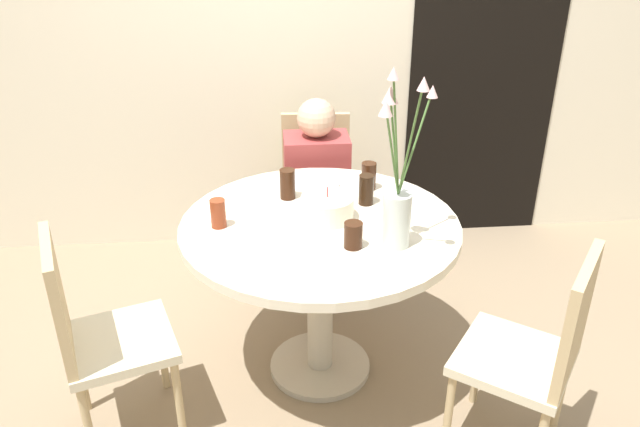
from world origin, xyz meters
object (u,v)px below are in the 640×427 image
(drink_glass_3, at_px, (366,190))
(drink_glass_2, at_px, (369,176))
(side_plate, at_px, (317,183))
(drink_glass_0, at_px, (353,235))
(drink_glass_1, at_px, (288,184))
(chair_right_flank, at_px, (539,349))
(chair_far_back, at_px, (95,330))
(flower_vase, at_px, (397,197))
(drink_glass_4, at_px, (218,214))
(birthday_cake, at_px, (327,208))
(chair_near_front, at_px, (316,186))
(person_guest, at_px, (317,200))

(drink_glass_3, bearing_deg, drink_glass_2, 76.85)
(side_plate, distance_m, drink_glass_3, 0.30)
(drink_glass_0, bearing_deg, drink_glass_1, 116.53)
(drink_glass_2, bearing_deg, chair_right_flank, -60.29)
(chair_far_back, bearing_deg, drink_glass_3, -86.21)
(chair_right_flank, height_order, drink_glass_1, drink_glass_1)
(chair_far_back, xyz_separation_m, flower_vase, (1.15, 0.08, 0.47))
(chair_far_back, distance_m, drink_glass_1, 0.99)
(chair_far_back, relative_size, drink_glass_4, 7.61)
(chair_right_flank, height_order, drink_glass_3, same)
(birthday_cake, relative_size, drink_glass_1, 1.62)
(drink_glass_4, bearing_deg, chair_far_back, -147.49)
(flower_vase, bearing_deg, chair_near_front, 100.20)
(chair_near_front, xyz_separation_m, drink_glass_1, (-0.18, -0.69, 0.33))
(chair_near_front, height_order, drink_glass_3, same)
(birthday_cake, bearing_deg, chair_far_back, -160.04)
(flower_vase, height_order, drink_glass_4, flower_vase)
(flower_vase, height_order, person_guest, flower_vase)
(chair_right_flank, bearing_deg, drink_glass_3, -106.60)
(chair_far_back, xyz_separation_m, side_plate, (0.90, 0.68, 0.27))
(side_plate, xyz_separation_m, drink_glass_4, (-0.43, -0.38, 0.05))
(side_plate, distance_m, drink_glass_4, 0.58)
(chair_near_front, distance_m, chair_right_flank, 1.64)
(person_guest, bearing_deg, drink_glass_1, -108.20)
(side_plate, bearing_deg, drink_glass_1, -136.57)
(drink_glass_4, distance_m, person_guest, 0.96)
(person_guest, bearing_deg, chair_near_front, 86.23)
(drink_glass_2, bearing_deg, side_plate, 162.63)
(birthday_cake, relative_size, drink_glass_3, 1.63)
(chair_near_front, xyz_separation_m, drink_glass_3, (0.15, -0.78, 0.33))
(chair_near_front, relative_size, birthday_cake, 4.14)
(birthday_cake, relative_size, drink_glass_0, 2.11)
(chair_far_back, height_order, drink_glass_4, chair_far_back)
(chair_right_flank, xyz_separation_m, drink_glass_3, (-0.53, 0.72, 0.33))
(drink_glass_1, xyz_separation_m, drink_glass_4, (-0.29, -0.25, -0.01))
(chair_right_flank, height_order, drink_glass_4, chair_right_flank)
(side_plate, distance_m, person_guest, 0.48)
(chair_far_back, xyz_separation_m, drink_glass_2, (1.14, 0.61, 0.33))
(chair_right_flank, distance_m, person_guest, 1.50)
(drink_glass_1, height_order, person_guest, person_guest)
(flower_vase, xyz_separation_m, drink_glass_2, (-0.02, 0.53, -0.15))
(birthday_cake, relative_size, person_guest, 0.21)
(side_plate, bearing_deg, drink_glass_0, -81.66)
(chair_near_front, distance_m, drink_glass_0, 1.19)
(birthday_cake, bearing_deg, drink_glass_0, -73.21)
(chair_far_back, relative_size, drink_glass_0, 8.76)
(side_plate, height_order, drink_glass_1, drink_glass_1)
(chair_near_front, xyz_separation_m, flower_vase, (0.21, -1.15, 0.47))
(flower_vase, bearing_deg, side_plate, 112.47)
(drink_glass_0, bearing_deg, chair_far_back, -175.03)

